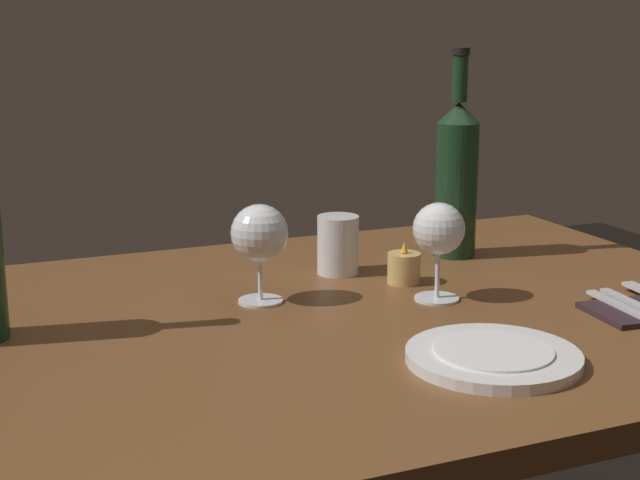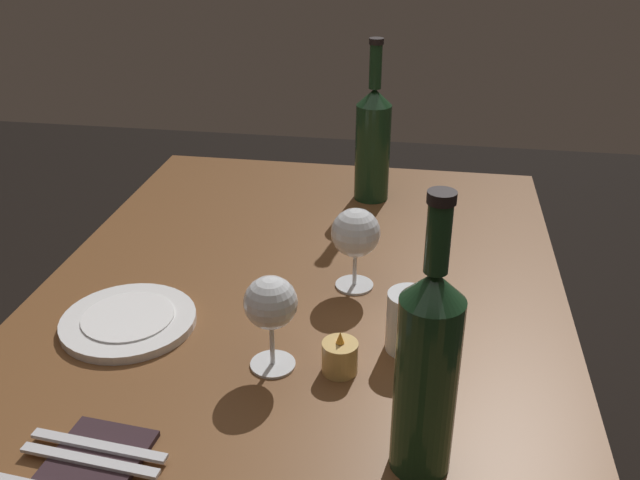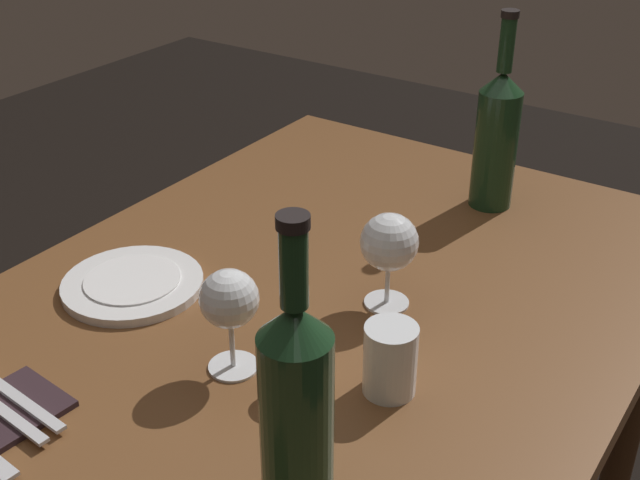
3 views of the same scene
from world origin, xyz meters
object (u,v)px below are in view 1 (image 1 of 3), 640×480
Objects in this scene: wine_glass_right at (440,232)px; water_tumbler at (338,248)px; fork_outer at (628,309)px; wine_glass_left at (260,235)px; wine_bottle_second at (457,176)px; dinner_plate at (493,356)px; votive_candle at (404,269)px.

water_tumbler is at bearing 110.96° from wine_glass_right.
water_tumbler reaches higher than fork_outer.
wine_glass_left is 0.20m from water_tumbler.
fork_outer is at bearing -30.46° from wine_glass_left.
fork_outer is at bearing -83.41° from wine_bottle_second.
wine_glass_right is at bearing 74.99° from dinner_plate.
wine_glass_left is 1.00× the size of wine_glass_right.
wine_glass_right reaches higher than water_tumbler.
dinner_plate is at bearing -105.01° from wine_glass_right.
water_tumbler is at bearing -173.65° from wine_bottle_second.
wine_bottle_second reaches higher than dinner_plate.
fork_outer is (0.21, -0.27, -0.01)m from votive_candle.
dinner_plate is at bearing -88.82° from water_tumbler.
wine_bottle_second is at bearing 54.17° from wine_glass_right.
wine_glass_right is 2.17× the size of votive_candle.
wine_glass_left reaches higher than votive_candle.
votive_candle reaches higher than dinner_plate.
water_tumbler reaches higher than dinner_plate.
water_tumbler is at bearing 30.74° from wine_glass_left.
wine_bottle_second reaches higher than water_tumbler.
votive_candle is at bearing -143.80° from wine_bottle_second.
water_tumbler is at bearing 127.54° from fork_outer.
dinner_plate is (-0.07, -0.24, -0.10)m from wine_glass_right.
wine_glass_right is 0.28m from fork_outer.
wine_bottle_second is 0.41m from fork_outer.
votive_candle is at bearing 91.75° from wine_glass_right.
wine_glass_left is at bearing -178.29° from votive_candle.
votive_candle reaches higher than fork_outer.
wine_glass_left is 0.69× the size of dinner_plate.
votive_candle is (0.24, 0.01, -0.08)m from wine_glass_left.
wine_bottle_second is 1.97× the size of fork_outer.
votive_candle is (-0.00, 0.10, -0.08)m from wine_glass_right.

